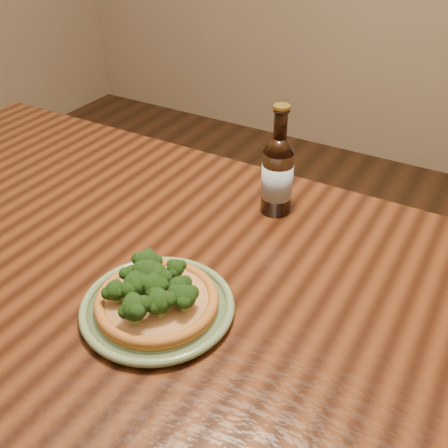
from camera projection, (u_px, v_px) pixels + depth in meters
The scene contains 4 objects.
table at pixel (132, 297), 1.03m from camera, with size 1.60×0.90×0.75m.
plate at pixel (158, 307), 0.85m from camera, with size 0.25×0.25×0.02m.
pizza at pixel (155, 296), 0.84m from camera, with size 0.20×0.20×0.07m.
beer_bottle at pixel (277, 174), 1.06m from camera, with size 0.06×0.06×0.24m.
Camera 1 is at (0.54, -0.47, 1.36)m, focal length 42.00 mm.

